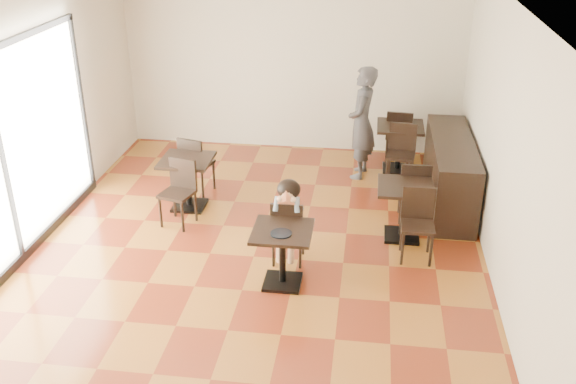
% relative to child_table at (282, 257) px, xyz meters
% --- Properties ---
extents(floor, '(6.00, 8.00, 0.01)m').
position_rel_child_table_xyz_m(floor, '(-0.46, 0.57, -0.37)').
color(floor, brown).
rests_on(floor, ground).
extents(ceiling, '(6.00, 8.00, 0.01)m').
position_rel_child_table_xyz_m(ceiling, '(-0.46, 0.57, 2.83)').
color(ceiling, silver).
rests_on(ceiling, floor).
extents(wall_back, '(6.00, 0.01, 3.20)m').
position_rel_child_table_xyz_m(wall_back, '(-0.46, 4.57, 1.23)').
color(wall_back, beige).
rests_on(wall_back, floor).
extents(wall_front, '(6.00, 0.01, 3.20)m').
position_rel_child_table_xyz_m(wall_front, '(-0.46, -3.43, 1.23)').
color(wall_front, beige).
rests_on(wall_front, floor).
extents(wall_left, '(0.01, 8.00, 3.20)m').
position_rel_child_table_xyz_m(wall_left, '(-3.46, 0.57, 1.23)').
color(wall_left, beige).
rests_on(wall_left, floor).
extents(wall_right, '(0.01, 8.00, 3.20)m').
position_rel_child_table_xyz_m(wall_right, '(2.54, 0.57, 1.23)').
color(wall_right, beige).
rests_on(wall_right, floor).
extents(storefront_window, '(0.04, 4.50, 2.60)m').
position_rel_child_table_xyz_m(storefront_window, '(-3.43, 0.07, 1.03)').
color(storefront_window, white).
rests_on(storefront_window, floor).
extents(child_table, '(0.70, 0.70, 0.74)m').
position_rel_child_table_xyz_m(child_table, '(0.00, 0.00, 0.00)').
color(child_table, black).
rests_on(child_table, floor).
extents(child_chair, '(0.40, 0.40, 0.89)m').
position_rel_child_table_xyz_m(child_chair, '(0.00, 0.55, 0.08)').
color(child_chair, black).
rests_on(child_chair, floor).
extents(child, '(0.40, 0.56, 1.13)m').
position_rel_child_table_xyz_m(child, '(0.00, 0.55, 0.19)').
color(child, gray).
rests_on(child, child_chair).
extents(plate, '(0.25, 0.25, 0.02)m').
position_rel_child_table_xyz_m(plate, '(0.00, -0.10, 0.38)').
color(plate, black).
rests_on(plate, child_table).
extents(pizza_slice, '(0.26, 0.20, 0.06)m').
position_rel_child_table_xyz_m(pizza_slice, '(0.00, 0.36, 0.60)').
color(pizza_slice, '#E2CF81').
rests_on(pizza_slice, child).
extents(adult_patron, '(0.52, 0.72, 1.85)m').
position_rel_child_table_xyz_m(adult_patron, '(0.82, 3.40, 0.55)').
color(adult_patron, '#3C3C42').
rests_on(adult_patron, floor).
extents(cafe_table_mid, '(0.74, 0.74, 0.78)m').
position_rel_child_table_xyz_m(cafe_table_mid, '(1.47, 1.37, 0.02)').
color(cafe_table_mid, black).
rests_on(cafe_table_mid, floor).
extents(cafe_table_left, '(0.91, 0.91, 0.78)m').
position_rel_child_table_xyz_m(cafe_table_left, '(-1.69, 1.87, 0.02)').
color(cafe_table_left, black).
rests_on(cafe_table_left, floor).
extents(cafe_table_back, '(0.85, 0.85, 0.81)m').
position_rel_child_table_xyz_m(cafe_table_back, '(1.45, 3.70, 0.03)').
color(cafe_table_back, black).
rests_on(cafe_table_back, floor).
extents(chair_mid_a, '(0.42, 0.42, 0.93)m').
position_rel_child_table_xyz_m(chair_mid_a, '(1.62, 1.92, 0.10)').
color(chair_mid_a, black).
rests_on(chair_mid_a, floor).
extents(chair_mid_b, '(0.42, 0.42, 0.93)m').
position_rel_child_table_xyz_m(chair_mid_b, '(1.62, 0.82, 0.10)').
color(chair_mid_b, black).
rests_on(chair_mid_b, floor).
extents(chair_left_a, '(0.52, 0.52, 0.94)m').
position_rel_child_table_xyz_m(chair_left_a, '(-1.69, 2.42, 0.10)').
color(chair_left_a, black).
rests_on(chair_left_a, floor).
extents(chair_left_b, '(0.52, 0.52, 0.94)m').
position_rel_child_table_xyz_m(chair_left_b, '(-1.69, 1.32, 0.10)').
color(chair_left_b, black).
rests_on(chair_left_b, floor).
extents(chair_back_a, '(0.49, 0.49, 0.97)m').
position_rel_child_table_xyz_m(chair_back_a, '(1.47, 4.07, 0.11)').
color(chair_back_a, black).
rests_on(chair_back_a, floor).
extents(chair_back_b, '(0.49, 0.49, 0.97)m').
position_rel_child_table_xyz_m(chair_back_b, '(1.47, 3.15, 0.11)').
color(chair_back_b, black).
rests_on(chair_back_b, floor).
extents(service_counter, '(0.60, 2.40, 1.00)m').
position_rel_child_table_xyz_m(service_counter, '(2.19, 2.57, 0.13)').
color(service_counter, black).
rests_on(service_counter, floor).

